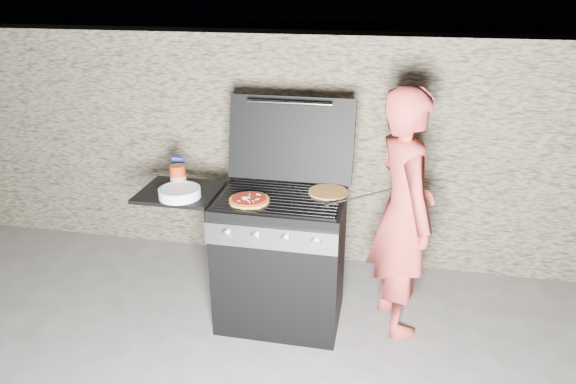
% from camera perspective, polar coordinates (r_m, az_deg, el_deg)
% --- Properties ---
extents(ground, '(50.00, 50.00, 0.00)m').
position_cam_1_polar(ground, '(3.67, -0.79, -13.73)').
color(ground, '#56524D').
extents(stone_wall, '(8.00, 0.35, 1.80)m').
position_cam_1_polar(stone_wall, '(4.18, 2.16, 4.96)').
color(stone_wall, gray).
rests_on(stone_wall, ground).
extents(gas_grill, '(1.34, 0.79, 0.91)m').
position_cam_1_polar(gas_grill, '(3.47, -4.90, -7.15)').
color(gas_grill, black).
rests_on(gas_grill, ground).
extents(pizza_topped, '(0.27, 0.27, 0.03)m').
position_cam_1_polar(pizza_topped, '(3.15, -4.33, -0.84)').
color(pizza_topped, '#AE7849').
rests_on(pizza_topped, gas_grill).
extents(pizza_plain, '(0.32, 0.32, 0.01)m').
position_cam_1_polar(pizza_plain, '(3.27, 4.49, -0.01)').
color(pizza_plain, gold).
rests_on(pizza_plain, gas_grill).
extents(sauce_jar, '(0.12, 0.12, 0.15)m').
position_cam_1_polar(sauce_jar, '(3.42, -12.11, 1.68)').
color(sauce_jar, '#A22C0E').
rests_on(sauce_jar, gas_grill).
extents(blue_carton, '(0.08, 0.05, 0.16)m').
position_cam_1_polar(blue_carton, '(3.57, -12.03, 2.65)').
color(blue_carton, navy).
rests_on(blue_carton, gas_grill).
extents(plate_stack, '(0.34, 0.34, 0.06)m').
position_cam_1_polar(plate_stack, '(3.29, -11.95, -0.08)').
color(plate_stack, white).
rests_on(plate_stack, gas_grill).
extents(person, '(0.57, 0.69, 1.62)m').
position_cam_1_polar(person, '(3.30, 12.66, -2.40)').
color(person, '#B93D36').
rests_on(person, ground).
extents(tongs, '(0.41, 0.18, 0.09)m').
position_cam_1_polar(tongs, '(3.13, 8.03, -0.53)').
color(tongs, black).
rests_on(tongs, gas_grill).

